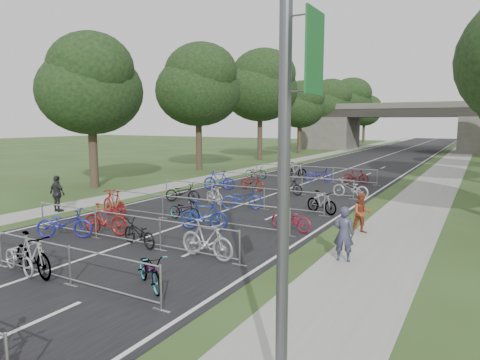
% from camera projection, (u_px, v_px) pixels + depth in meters
% --- Properties ---
extents(road, '(11.00, 140.00, 0.01)m').
position_uv_depth(road, '(381.00, 157.00, 51.94)').
color(road, black).
rests_on(road, ground).
extents(sidewalk_right, '(3.00, 140.00, 0.01)m').
position_uv_depth(sidewalk_right, '(455.00, 160.00, 48.01)').
color(sidewalk_right, gray).
rests_on(sidewalk_right, ground).
extents(sidewalk_left, '(2.00, 140.00, 0.01)m').
position_uv_depth(sidewalk_left, '(322.00, 155.00, 55.62)').
color(sidewalk_left, gray).
rests_on(sidewalk_left, ground).
extents(lane_markings, '(0.12, 140.00, 0.00)m').
position_uv_depth(lane_markings, '(381.00, 157.00, 51.94)').
color(lane_markings, silver).
rests_on(lane_markings, ground).
extents(overpass_bridge, '(31.00, 8.00, 7.05)m').
position_uv_depth(overpass_bridge, '(403.00, 127.00, 64.37)').
color(overpass_bridge, '#4C4944').
rests_on(overpass_bridge, ground).
extents(lamppost, '(0.61, 0.65, 8.21)m').
position_uv_depth(lamppost, '(287.00, 122.00, 5.96)').
color(lamppost, '#4C4C51').
rests_on(lamppost, ground).
extents(tree_left_0, '(6.72, 6.72, 10.25)m').
position_uv_depth(tree_left_0, '(91.00, 87.00, 27.34)').
color(tree_left_0, '#33261C').
rests_on(tree_left_0, ground).
extents(tree_left_1, '(7.56, 7.56, 11.53)m').
position_uv_depth(tree_left_1, '(199.00, 87.00, 37.55)').
color(tree_left_1, '#33261C').
rests_on(tree_left_1, ground).
extents(tree_left_2, '(8.40, 8.40, 12.81)m').
position_uv_depth(tree_left_2, '(261.00, 87.00, 47.77)').
color(tree_left_2, '#33261C').
rests_on(tree_left_2, ground).
extents(tree_left_3, '(6.72, 6.72, 10.25)m').
position_uv_depth(tree_left_3, '(300.00, 106.00, 58.32)').
color(tree_left_3, '#33261C').
rests_on(tree_left_3, ground).
extents(tree_left_4, '(7.56, 7.56, 11.53)m').
position_uv_depth(tree_left_4, '(328.00, 103.00, 68.53)').
color(tree_left_4, '#33261C').
rests_on(tree_left_4, ground).
extents(tree_left_5, '(8.40, 8.40, 12.81)m').
position_uv_depth(tree_left_5, '(349.00, 101.00, 78.75)').
color(tree_left_5, '#33261C').
rests_on(tree_left_5, ground).
extents(tree_left_6, '(6.72, 6.72, 10.25)m').
position_uv_depth(tree_left_6, '(365.00, 111.00, 89.30)').
color(tree_left_6, '#33261C').
rests_on(tree_left_6, ground).
extents(barrier_row_1, '(9.70, 0.08, 1.10)m').
position_uv_depth(barrier_row_1, '(33.00, 257.00, 11.93)').
color(barrier_row_1, '#9EA1A6').
rests_on(barrier_row_1, ground).
extents(barrier_row_2, '(9.70, 0.08, 1.10)m').
position_uv_depth(barrier_row_2, '(126.00, 229.00, 15.03)').
color(barrier_row_2, '#9EA1A6').
rests_on(barrier_row_2, ground).
extents(barrier_row_3, '(9.70, 0.08, 1.10)m').
position_uv_depth(barrier_row_3, '(190.00, 210.00, 18.30)').
color(barrier_row_3, '#9EA1A6').
rests_on(barrier_row_3, ground).
extents(barrier_row_4, '(9.70, 0.08, 1.10)m').
position_uv_depth(barrier_row_4, '(237.00, 196.00, 21.75)').
color(barrier_row_4, '#9EA1A6').
rests_on(barrier_row_4, ground).
extents(barrier_row_5, '(9.70, 0.08, 1.10)m').
position_uv_depth(barrier_row_5, '(278.00, 184.00, 26.05)').
color(barrier_row_5, '#9EA1A6').
rests_on(barrier_row_5, ground).
extents(barrier_row_6, '(9.70, 0.08, 1.10)m').
position_uv_depth(barrier_row_6, '(313.00, 174.00, 31.21)').
color(barrier_row_6, '#9EA1A6').
rests_on(barrier_row_6, ground).
extents(bike_5, '(1.83, 0.92, 0.92)m').
position_uv_depth(bike_5, '(19.00, 258.00, 12.12)').
color(bike_5, '#9D9EA4').
rests_on(bike_5, ground).
extents(bike_6, '(2.10, 0.91, 1.22)m').
position_uv_depth(bike_6, '(33.00, 255.00, 11.89)').
color(bike_6, '#9EA1A6').
rests_on(bike_6, ground).
extents(bike_7, '(1.85, 1.47, 0.94)m').
position_uv_depth(bike_7, '(150.00, 270.00, 11.07)').
color(bike_7, '#9EA1A6').
rests_on(bike_7, ground).
extents(bike_8, '(2.17, 1.66, 1.09)m').
position_uv_depth(bike_8, '(65.00, 224.00, 15.82)').
color(bike_8, '#1C1F9C').
rests_on(bike_8, ground).
extents(bike_9, '(2.05, 0.87, 1.20)m').
position_uv_depth(bike_9, '(106.00, 219.00, 16.29)').
color(bike_9, maroon).
rests_on(bike_9, ground).
extents(bike_10, '(1.90, 1.04, 0.95)m').
position_uv_depth(bike_10, '(139.00, 233.00, 14.76)').
color(bike_10, black).
rests_on(bike_10, ground).
extents(bike_11, '(2.08, 0.76, 1.23)m').
position_uv_depth(bike_11, '(207.00, 240.00, 13.41)').
color(bike_11, '#A4A6AB').
rests_on(bike_11, ground).
extents(bike_12, '(2.15, 1.13, 1.24)m').
position_uv_depth(bike_12, '(114.00, 203.00, 19.35)').
color(bike_12, maroon).
rests_on(bike_12, ground).
extents(bike_13, '(1.71, 0.67, 0.88)m').
position_uv_depth(bike_13, '(185.00, 210.00, 18.78)').
color(bike_13, '#9EA1A6').
rests_on(bike_13, ground).
extents(bike_14, '(2.03, 1.16, 1.17)m').
position_uv_depth(bike_14, '(204.00, 215.00, 17.03)').
color(bike_14, navy).
rests_on(bike_14, ground).
extents(bike_15, '(1.97, 1.03, 0.98)m').
position_uv_depth(bike_15, '(291.00, 219.00, 16.88)').
color(bike_15, maroon).
rests_on(bike_15, ground).
extents(bike_16, '(2.08, 1.11, 1.04)m').
position_uv_depth(bike_16, '(183.00, 193.00, 22.91)').
color(bike_16, black).
rests_on(bike_16, ground).
extents(bike_17, '(1.66, 1.11, 0.97)m').
position_uv_depth(bike_17, '(214.00, 195.00, 22.36)').
color(bike_17, '#B9BBC2').
rests_on(bike_17, ground).
extents(bike_18, '(2.09, 1.62, 1.05)m').
position_uv_depth(bike_18, '(242.00, 199.00, 21.08)').
color(bike_18, navy).
rests_on(bike_18, ground).
extents(bike_19, '(1.83, 1.13, 1.07)m').
position_uv_depth(bike_19, '(322.00, 203.00, 20.05)').
color(bike_19, '#9EA1A6').
rests_on(bike_19, ground).
extents(bike_20, '(2.10, 1.14, 1.21)m').
position_uv_depth(bike_20, '(219.00, 180.00, 27.18)').
color(bike_20, navy).
rests_on(bike_20, ground).
extents(bike_21, '(2.13, 1.27, 1.06)m').
position_uv_depth(bike_21, '(252.00, 182.00, 27.01)').
color(bike_21, maroon).
rests_on(bike_21, ground).
extents(bike_22, '(1.74, 0.64, 1.02)m').
position_uv_depth(bike_22, '(290.00, 186.00, 25.19)').
color(bike_22, black).
rests_on(bike_22, ground).
extents(bike_23, '(2.16, 0.94, 1.10)m').
position_uv_depth(bike_23, '(350.00, 188.00, 24.31)').
color(bike_23, silver).
rests_on(bike_23, ground).
extents(bike_24, '(1.82, 0.67, 0.95)m').
position_uv_depth(bike_24, '(256.00, 172.00, 32.73)').
color(bike_24, '#9EA1A6').
rests_on(bike_24, ground).
extents(bike_25, '(2.08, 0.97, 1.21)m').
position_uv_depth(bike_25, '(296.00, 170.00, 32.75)').
color(bike_25, '#9EA1A6').
rests_on(bike_25, ground).
extents(bike_26, '(2.15, 1.32, 1.07)m').
position_uv_depth(bike_26, '(319.00, 175.00, 30.71)').
color(bike_26, navy).
rests_on(bike_26, ground).
extents(bike_27, '(1.79, 0.64, 1.06)m').
position_uv_depth(bike_27, '(356.00, 176.00, 29.89)').
color(bike_27, maroon).
rests_on(bike_27, ground).
extents(pedestrian_a, '(0.68, 0.50, 1.72)m').
position_uv_depth(pedestrian_a, '(344.00, 234.00, 13.15)').
color(pedestrian_a, '#33354C').
rests_on(pedestrian_a, ground).
extents(pedestrian_b, '(0.97, 0.92, 1.58)m').
position_uv_depth(pedestrian_b, '(362.00, 213.00, 16.48)').
color(pedestrian_b, brown).
rests_on(pedestrian_b, ground).
extents(pedestrian_c, '(1.05, 0.48, 1.76)m').
position_uv_depth(pedestrian_c, '(57.00, 194.00, 20.39)').
color(pedestrian_c, '#242426').
rests_on(pedestrian_c, ground).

